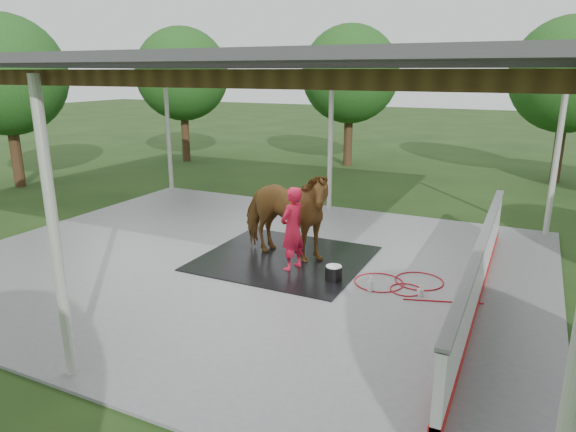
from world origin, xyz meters
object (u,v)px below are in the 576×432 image
at_px(dasher_board, 479,271).
at_px(horse, 284,214).
at_px(handler, 292,229).
at_px(wash_bucket, 334,273).

xyz_separation_m(dasher_board, horse, (-3.94, 0.40, 0.45)).
relative_size(handler, wash_bucket, 5.21).
height_order(dasher_board, handler, handler).
height_order(dasher_board, wash_bucket, dasher_board).
xyz_separation_m(handler, wash_bucket, (0.97, -0.21, -0.70)).
bearing_deg(wash_bucket, handler, 168.07).
bearing_deg(horse, dasher_board, -89.03).
relative_size(dasher_board, handler, 4.69).
bearing_deg(handler, horse, -124.46).
bearing_deg(horse, handler, -132.27).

